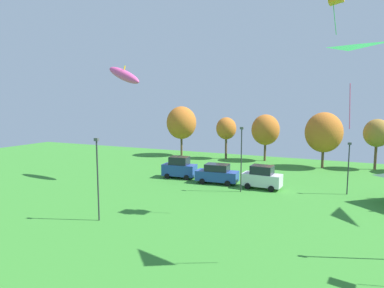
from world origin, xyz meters
TOP-DOWN VIEW (x-y plane):
  - kite_flying_2 at (-20.00, 35.54)m, footprint 5.68×2.56m
  - kite_flying_4 at (4.26, 21.03)m, footprint 2.76×2.19m
  - parked_car_leftmost at (-14.26, 38.62)m, footprint 4.23×2.35m
  - parked_car_second_from_left at (-9.04, 37.88)m, footprint 4.91×2.37m
  - parked_car_third_from_left at (-3.82, 37.71)m, footprint 4.23×2.24m
  - light_post_0 at (4.58, 38.98)m, footprint 0.36×0.20m
  - light_post_1 at (-13.11, 22.33)m, footprint 0.36×0.20m
  - light_post_3 at (-5.49, 35.44)m, footprint 0.36×0.20m
  - treeline_tree_0 at (-22.02, 54.71)m, footprint 5.14×5.14m
  - treeline_tree_1 at (-13.83, 54.69)m, footprint 3.28×3.28m
  - treeline_tree_2 at (-7.54, 55.38)m, footprint 4.39×4.39m
  - treeline_tree_3 at (1.24, 52.81)m, footprint 5.12×5.12m
  - treeline_tree_4 at (7.94, 54.80)m, footprint 3.50×3.50m

SIDE VIEW (x-z plane):
  - parked_car_second_from_left at x=-9.04m, z-range -0.01..2.25m
  - parked_car_third_from_left at x=-3.82m, z-range -0.03..2.49m
  - parked_car_leftmost at x=-14.26m, z-range -0.04..2.61m
  - light_post_0 at x=4.58m, z-range 0.39..5.69m
  - light_post_1 at x=-13.11m, z-range 0.40..6.95m
  - light_post_3 at x=-5.49m, z-range 0.41..7.17m
  - treeline_tree_2 at x=-7.54m, z-range 1.26..8.63m
  - treeline_tree_1 at x=-13.83m, z-range 1.57..8.40m
  - treeline_tree_4 at x=7.94m, z-range 1.55..8.55m
  - treeline_tree_3 at x=1.24m, z-range 1.12..9.02m
  - treeline_tree_0 at x=-22.02m, z-range 1.44..10.01m
  - kite_flying_4 at x=4.26m, z-range 9.18..12.58m
  - kite_flying_2 at x=-20.00m, z-range 10.96..13.94m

